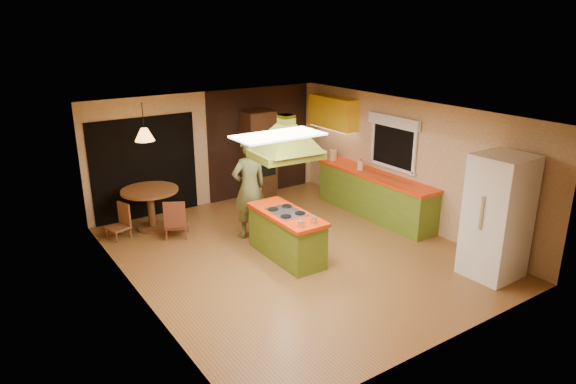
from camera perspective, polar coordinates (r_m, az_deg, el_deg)
ground at (r=9.18m, az=0.71°, el=-6.82°), size 6.50×6.50×0.00m
room_walls at (r=8.72m, az=0.74°, el=0.62°), size 5.50×6.50×6.50m
ceiling_plane at (r=8.41m, az=0.77°, el=8.74°), size 6.50×6.50×0.00m
brick_panel at (r=11.99m, az=-3.16°, el=5.61°), size 2.64×0.03×2.50m
nook_opening at (r=10.93m, az=-15.60°, el=2.58°), size 2.20×0.03×2.10m
right_counter at (r=10.89m, az=9.56°, el=-0.29°), size 0.62×3.05×0.92m
upper_cabinets at (r=11.76m, az=4.99°, el=8.80°), size 0.34×1.40×0.70m
window_right at (r=10.57m, az=11.66°, el=6.38°), size 0.12×1.35×1.06m
fluor_panel at (r=6.84m, az=-1.08°, el=6.30°), size 1.20×0.60×0.03m
kitchen_island at (r=8.88m, az=-0.17°, el=-4.76°), size 0.69×1.65×0.84m
range_hood at (r=8.32m, az=-0.19°, el=6.87°), size 1.13×0.85×0.80m
man at (r=9.59m, az=-4.32°, el=0.49°), size 0.71×0.46×1.93m
refrigerator at (r=8.72m, az=22.27°, el=-2.55°), size 0.84×0.80×2.01m
wall_oven at (r=11.71m, az=-3.29°, el=4.10°), size 0.68×0.62×2.03m
dining_table at (r=10.37m, az=-15.03°, el=-0.96°), size 1.10×1.10×0.82m
chair_left at (r=10.18m, az=-18.43°, el=-3.14°), size 0.46×0.46×0.67m
chair_near at (r=9.94m, az=-12.32°, el=-2.81°), size 0.57×0.57×0.77m
pendant_lamp at (r=10.02m, az=-15.66°, el=6.17°), size 0.37×0.37×0.24m
canister_large at (r=11.65m, az=5.02°, el=4.11°), size 0.20×0.20×0.24m
canister_medium at (r=10.98m, az=8.07°, el=2.98°), size 0.15×0.15×0.20m
canister_small at (r=10.98m, az=8.08°, el=2.88°), size 0.15×0.15×0.16m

